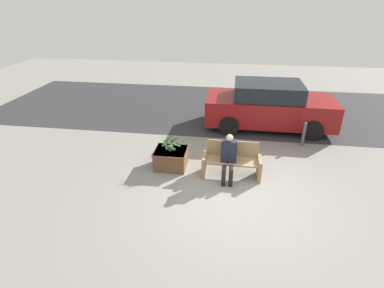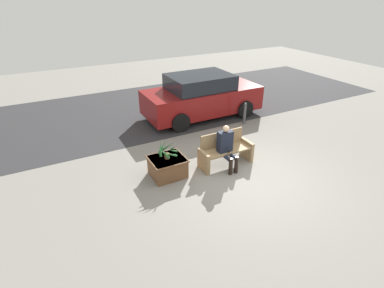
{
  "view_description": "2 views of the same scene",
  "coord_description": "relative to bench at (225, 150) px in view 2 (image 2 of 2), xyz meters",
  "views": [
    {
      "loc": [
        -0.19,
        -5.86,
        4.29
      ],
      "look_at": [
        -1.19,
        1.14,
        0.73
      ],
      "focal_mm": 28.0,
      "sensor_mm": 36.0,
      "label": 1
    },
    {
      "loc": [
        -4.3,
        -4.99,
        4.32
      ],
      "look_at": [
        -1.11,
        1.01,
        0.82
      ],
      "focal_mm": 28.0,
      "sensor_mm": 36.0,
      "label": 2
    }
  ],
  "objects": [
    {
      "name": "ground_plane",
      "position": [
        0.12,
        -0.94,
        -0.41
      ],
      "size": [
        30.0,
        30.0,
        0.0
      ],
      "primitive_type": "plane",
      "color": "gray"
    },
    {
      "name": "road_surface",
      "position": [
        0.12,
        5.18,
        -0.41
      ],
      "size": [
        20.0,
        6.0,
        0.01
      ],
      "primitive_type": "cube",
      "color": "#2D2D30",
      "rests_on": "ground_plane"
    },
    {
      "name": "bench",
      "position": [
        0.0,
        0.0,
        0.0
      ],
      "size": [
        1.51,
        0.53,
        0.9
      ],
      "color": "#8C704C",
      "rests_on": "ground_plane"
    },
    {
      "name": "person_seated",
      "position": [
        -0.09,
        -0.19,
        0.25
      ],
      "size": [
        0.39,
        0.61,
        1.21
      ],
      "color": "black",
      "rests_on": "ground_plane"
    },
    {
      "name": "planter_box",
      "position": [
        -1.65,
        0.18,
        -0.14
      ],
      "size": [
        0.89,
        0.8,
        0.51
      ],
      "color": "brown",
      "rests_on": "ground_plane"
    },
    {
      "name": "potted_plant",
      "position": [
        -1.64,
        0.17,
        0.33
      ],
      "size": [
        0.56,
        0.56,
        0.46
      ],
      "color": "brown",
      "rests_on": "planter_box"
    },
    {
      "name": "parked_car",
      "position": [
        1.18,
        3.38,
        0.38
      ],
      "size": [
        4.35,
        1.98,
        1.61
      ],
      "color": "maroon",
      "rests_on": "ground_plane"
    },
    {
      "name": "bollard_post",
      "position": [
        2.16,
        1.99,
        0.01
      ],
      "size": [
        0.11,
        0.11,
        0.8
      ],
      "color": "#4C4C51",
      "rests_on": "ground_plane"
    }
  ]
}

